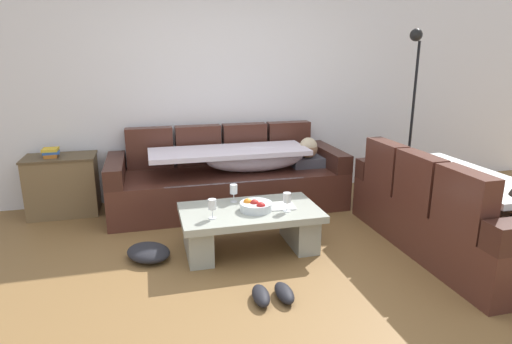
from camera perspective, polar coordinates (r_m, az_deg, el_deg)
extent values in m
plane|color=brown|center=(3.48, 0.82, -13.55)|extent=(14.00, 14.00, 0.00)
cube|color=silver|center=(5.16, -5.59, 11.68)|extent=(9.00, 0.10, 2.70)
cube|color=#4A261D|center=(4.84, -3.66, -2.30)|extent=(2.56, 0.92, 0.42)
cube|color=#4A261D|center=(5.02, -13.88, 3.11)|extent=(0.52, 0.16, 0.46)
cube|color=#4A261D|center=(5.05, -7.63, 3.51)|extent=(0.52, 0.16, 0.46)
cube|color=#4A261D|center=(5.14, -1.54, 3.86)|extent=(0.52, 0.16, 0.46)
cube|color=#4A261D|center=(5.29, 4.29, 4.16)|extent=(0.52, 0.16, 0.46)
cube|color=#3B1E17|center=(4.69, -18.14, 0.30)|extent=(0.18, 0.92, 0.20)
cube|color=#3B1E17|center=(5.11, 9.51, 2.07)|extent=(0.18, 0.92, 0.20)
cube|color=#4C4C56|center=(5.01, 6.71, 1.38)|extent=(0.36, 0.28, 0.11)
sphere|color=#936B4C|center=(4.93, 6.93, 3.07)|extent=(0.21, 0.21, 0.21)
sphere|color=#CCB793|center=(4.93, 6.94, 3.41)|extent=(0.20, 0.20, 0.20)
ellipsoid|color=silver|center=(4.76, -0.07, 1.80)|extent=(1.10, 0.44, 0.28)
cube|color=silver|center=(4.66, -3.59, 2.72)|extent=(1.70, 0.60, 0.05)
cube|color=silver|center=(4.43, -2.57, -3.73)|extent=(1.44, 0.04, 0.38)
cube|color=#4A261D|center=(4.23, 24.47, -6.44)|extent=(0.92, 1.97, 0.42)
cube|color=#4A261D|center=(3.47, 25.82, -3.55)|extent=(0.16, 0.50, 0.46)
cube|color=#4A261D|center=(3.87, 20.79, -1.12)|extent=(0.16, 0.50, 0.46)
cube|color=#4A261D|center=(4.29, 16.75, 0.84)|extent=(0.16, 0.50, 0.46)
cube|color=#3B1E17|center=(4.82, 18.34, 0.67)|extent=(0.92, 0.18, 0.20)
ellipsoid|color=white|center=(4.15, 25.57, -1.85)|extent=(0.44, 1.05, 0.28)
cube|color=white|center=(4.14, 25.92, -0.49)|extent=(0.60, 1.48, 0.05)
cube|color=white|center=(4.50, 28.90, -5.41)|extent=(0.04, 1.26, 0.38)
cube|color=#9CA193|center=(3.76, -0.82, -5.36)|extent=(1.20, 0.68, 0.06)
cube|color=#9CA193|center=(3.76, -7.71, -8.65)|extent=(0.20, 0.54, 0.32)
cube|color=#9CA193|center=(3.96, 5.73, -7.31)|extent=(0.20, 0.54, 0.32)
cylinder|color=silver|center=(3.71, 0.00, -4.57)|extent=(0.28, 0.28, 0.07)
sphere|color=orange|center=(3.72, -1.18, -4.12)|extent=(0.08, 0.08, 0.08)
sphere|color=#AF241F|center=(3.70, -0.21, -4.24)|extent=(0.08, 0.08, 0.08)
sphere|color=red|center=(3.63, 0.65, -4.62)|extent=(0.08, 0.08, 0.08)
cylinder|color=silver|center=(3.56, -5.77, -6.09)|extent=(0.06, 0.06, 0.01)
cylinder|color=silver|center=(3.55, -5.79, -5.48)|extent=(0.01, 0.01, 0.07)
cylinder|color=silver|center=(3.52, -5.82, -4.26)|extent=(0.07, 0.07, 0.08)
cylinder|color=silver|center=(3.71, 4.10, -5.16)|extent=(0.06, 0.06, 0.01)
cylinder|color=silver|center=(3.69, 4.11, -4.57)|extent=(0.01, 0.01, 0.07)
cylinder|color=silver|center=(3.67, 4.13, -3.40)|extent=(0.07, 0.07, 0.08)
cylinder|color=silver|center=(3.93, -2.96, -3.93)|extent=(0.06, 0.06, 0.01)
cylinder|color=silver|center=(3.91, -2.97, -3.37)|extent=(0.01, 0.01, 0.07)
cylinder|color=silver|center=(3.89, -2.98, -2.26)|extent=(0.07, 0.07, 0.08)
cube|color=white|center=(3.80, 2.97, -4.55)|extent=(0.30, 0.23, 0.01)
cube|color=brown|center=(5.06, -24.16, -1.71)|extent=(0.70, 0.42, 0.62)
cube|color=brown|center=(4.98, -24.57, 1.81)|extent=(0.72, 0.44, 0.02)
cube|color=#B76623|center=(4.98, -25.54, 2.05)|extent=(0.15, 0.21, 0.04)
cube|color=#2D569E|center=(4.97, -25.48, 2.37)|extent=(0.19, 0.20, 0.02)
cube|color=gold|center=(4.98, -25.57, 2.69)|extent=(0.15, 0.17, 0.03)
cylinder|color=black|center=(5.76, 19.11, -2.32)|extent=(0.28, 0.28, 0.02)
cylinder|color=black|center=(5.56, 19.94, 6.65)|extent=(0.03, 0.03, 1.80)
sphere|color=black|center=(5.36, 20.43, 16.64)|extent=(0.14, 0.14, 0.14)
ellipsoid|color=black|center=(3.14, 0.65, -16.03)|extent=(0.14, 0.28, 0.09)
ellipsoid|color=black|center=(3.18, 3.76, -15.66)|extent=(0.12, 0.27, 0.09)
ellipsoid|color=#232328|center=(3.81, -14.03, -10.28)|extent=(0.50, 0.51, 0.12)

